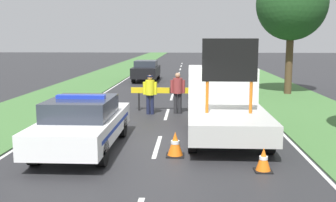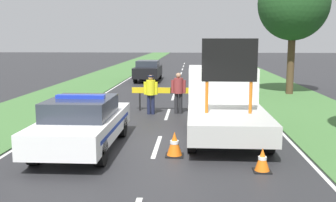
{
  "view_description": "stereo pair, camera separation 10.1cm",
  "coord_description": "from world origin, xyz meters",
  "px_view_note": "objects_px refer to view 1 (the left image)",
  "views": [
    {
      "loc": [
        0.88,
        -11.28,
        3.03
      ],
      "look_at": [
        0.23,
        0.96,
        1.1
      ],
      "focal_mm": 42.0,
      "sensor_mm": 36.0,
      "label": 1
    },
    {
      "loc": [
        0.98,
        -11.27,
        3.03
      ],
      "look_at": [
        0.23,
        0.96,
        1.1
      ],
      "focal_mm": 42.0,
      "sensor_mm": 36.0,
      "label": 2
    }
  ],
  "objects_px": {
    "pedestrian_civilian": "(178,90)",
    "roadside_tree_near_left": "(292,4)",
    "work_truck": "(224,101)",
    "queued_car_sedan_black": "(146,70)",
    "police_car": "(83,123)",
    "traffic_cone_centre_front": "(175,144)",
    "police_officer": "(150,91)",
    "queued_car_suv_grey": "(206,80)",
    "road_barrier": "(170,92)",
    "traffic_cone_near_police": "(263,160)"
  },
  "relations": [
    {
      "from": "pedestrian_civilian",
      "to": "roadside_tree_near_left",
      "type": "relative_size",
      "value": 0.24
    },
    {
      "from": "work_truck",
      "to": "queued_car_sedan_black",
      "type": "height_order",
      "value": "work_truck"
    },
    {
      "from": "police_car",
      "to": "traffic_cone_centre_front",
      "type": "distance_m",
      "value": 2.65
    },
    {
      "from": "police_officer",
      "to": "queued_car_suv_grey",
      "type": "bearing_deg",
      "value": -125.44
    },
    {
      "from": "queued_car_suv_grey",
      "to": "road_barrier",
      "type": "bearing_deg",
      "value": 73.04
    },
    {
      "from": "traffic_cone_near_police",
      "to": "roadside_tree_near_left",
      "type": "xyz_separation_m",
      "value": [
        3.79,
        13.24,
        4.65
      ]
    },
    {
      "from": "traffic_cone_centre_front",
      "to": "queued_car_sedan_black",
      "type": "relative_size",
      "value": 0.14
    },
    {
      "from": "work_truck",
      "to": "traffic_cone_centre_front",
      "type": "distance_m",
      "value": 3.17
    },
    {
      "from": "police_officer",
      "to": "traffic_cone_near_police",
      "type": "distance_m",
      "value": 7.66
    },
    {
      "from": "pedestrian_civilian",
      "to": "traffic_cone_near_police",
      "type": "xyz_separation_m",
      "value": [
        2.19,
        -7.1,
        -0.71
      ]
    },
    {
      "from": "work_truck",
      "to": "traffic_cone_near_police",
      "type": "height_order",
      "value": "work_truck"
    },
    {
      "from": "traffic_cone_centre_front",
      "to": "queued_car_suv_grey",
      "type": "distance_m",
      "value": 12.51
    },
    {
      "from": "pedestrian_civilian",
      "to": "road_barrier",
      "type": "bearing_deg",
      "value": 103.62
    },
    {
      "from": "roadside_tree_near_left",
      "to": "work_truck",
      "type": "bearing_deg",
      "value": -115.03
    },
    {
      "from": "work_truck",
      "to": "queued_car_suv_grey",
      "type": "bearing_deg",
      "value": -88.23
    },
    {
      "from": "traffic_cone_centre_front",
      "to": "queued_car_sedan_black",
      "type": "bearing_deg",
      "value": 98.46
    },
    {
      "from": "road_barrier",
      "to": "police_officer",
      "type": "height_order",
      "value": "police_officer"
    },
    {
      "from": "queued_car_sedan_black",
      "to": "police_officer",
      "type": "bearing_deg",
      "value": 96.86
    },
    {
      "from": "queued_car_suv_grey",
      "to": "roadside_tree_near_left",
      "type": "relative_size",
      "value": 0.57
    },
    {
      "from": "police_officer",
      "to": "queued_car_suv_grey",
      "type": "xyz_separation_m",
      "value": [
        2.54,
        6.67,
        -0.22
      ]
    },
    {
      "from": "road_barrier",
      "to": "traffic_cone_centre_front",
      "type": "xyz_separation_m",
      "value": [
        0.47,
        -6.57,
        -0.5
      ]
    },
    {
      "from": "police_car",
      "to": "queued_car_suv_grey",
      "type": "relative_size",
      "value": 1.19
    },
    {
      "from": "police_car",
      "to": "queued_car_suv_grey",
      "type": "height_order",
      "value": "police_car"
    },
    {
      "from": "traffic_cone_centre_front",
      "to": "police_officer",
      "type": "bearing_deg",
      "value": 102.01
    },
    {
      "from": "police_car",
      "to": "road_barrier",
      "type": "bearing_deg",
      "value": 74.65
    },
    {
      "from": "road_barrier",
      "to": "queued_car_sedan_black",
      "type": "distance_m",
      "value": 12.34
    },
    {
      "from": "police_officer",
      "to": "queued_car_sedan_black",
      "type": "height_order",
      "value": "police_officer"
    },
    {
      "from": "traffic_cone_near_police",
      "to": "police_officer",
      "type": "bearing_deg",
      "value": 115.68
    },
    {
      "from": "queued_car_sedan_black",
      "to": "traffic_cone_near_police",
      "type": "bearing_deg",
      "value": 103.8
    },
    {
      "from": "roadside_tree_near_left",
      "to": "traffic_cone_centre_front",
      "type": "bearing_deg",
      "value": -115.83
    },
    {
      "from": "work_truck",
      "to": "traffic_cone_centre_front",
      "type": "height_order",
      "value": "work_truck"
    },
    {
      "from": "work_truck",
      "to": "pedestrian_civilian",
      "type": "distance_m",
      "value": 3.64
    },
    {
      "from": "work_truck",
      "to": "pedestrian_civilian",
      "type": "relative_size",
      "value": 3.21
    },
    {
      "from": "work_truck",
      "to": "traffic_cone_near_police",
      "type": "distance_m",
      "value": 3.94
    },
    {
      "from": "traffic_cone_centre_front",
      "to": "queued_car_sedan_black",
      "type": "distance_m",
      "value": 18.9
    },
    {
      "from": "road_barrier",
      "to": "pedestrian_civilian",
      "type": "distance_m",
      "value": 0.7
    },
    {
      "from": "traffic_cone_centre_front",
      "to": "police_car",
      "type": "bearing_deg",
      "value": 169.01
    },
    {
      "from": "work_truck",
      "to": "queued_car_suv_grey",
      "type": "height_order",
      "value": "work_truck"
    },
    {
      "from": "traffic_cone_near_police",
      "to": "pedestrian_civilian",
      "type": "bearing_deg",
      "value": 107.13
    },
    {
      "from": "traffic_cone_centre_front",
      "to": "pedestrian_civilian",
      "type": "bearing_deg",
      "value": 91.04
    },
    {
      "from": "pedestrian_civilian",
      "to": "traffic_cone_centre_front",
      "type": "bearing_deg",
      "value": -107.46
    },
    {
      "from": "queued_car_suv_grey",
      "to": "pedestrian_civilian",
      "type": "bearing_deg",
      "value": 77.53
    },
    {
      "from": "road_barrier",
      "to": "traffic_cone_near_police",
      "type": "distance_m",
      "value": 8.11
    },
    {
      "from": "police_car",
      "to": "work_truck",
      "type": "distance_m",
      "value": 4.62
    },
    {
      "from": "pedestrian_civilian",
      "to": "queued_car_suv_grey",
      "type": "distance_m",
      "value": 6.6
    },
    {
      "from": "police_car",
      "to": "traffic_cone_near_police",
      "type": "bearing_deg",
      "value": -15.43
    },
    {
      "from": "road_barrier",
      "to": "traffic_cone_near_police",
      "type": "height_order",
      "value": "road_barrier"
    },
    {
      "from": "traffic_cone_near_police",
      "to": "traffic_cone_centre_front",
      "type": "bearing_deg",
      "value": 151.95
    },
    {
      "from": "work_truck",
      "to": "road_barrier",
      "type": "relative_size",
      "value": 1.64
    },
    {
      "from": "queued_car_sedan_black",
      "to": "roadside_tree_near_left",
      "type": "relative_size",
      "value": 0.65
    }
  ]
}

